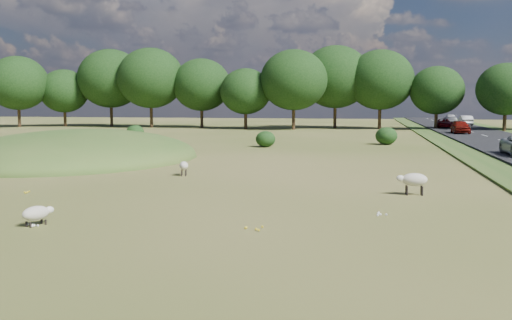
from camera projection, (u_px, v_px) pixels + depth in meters
The scene contains 12 objects.
ground at pixel (269, 151), 44.84m from camera, with size 160.00×160.00×0.00m, color #40551A.
mound at pixel (78, 159), 39.24m from camera, with size 16.00×20.00×4.00m, color #33561E.
road at pixel (508, 144), 50.89m from camera, with size 8.00×150.00×0.25m, color black.
treeline at pixel (303, 82), 78.97m from camera, with size 96.28×14.66×11.70m.
shrubs at pixel (266, 135), 52.85m from camera, with size 26.81×8.53×1.59m.
sheep_0 at pixel (37, 213), 18.23m from camera, with size 0.84×1.15×0.64m.
sheep_1 at pixel (414, 180), 24.07m from camera, with size 1.32×0.65×0.94m.
sheep_3 at pixel (184, 166), 30.30m from camera, with size 0.67×1.10×0.77m.
car_0 at pixel (460, 127), 64.60m from camera, with size 1.76×4.38×1.49m, color maroon.
car_3 at pixel (465, 121), 83.22m from camera, with size 1.59×4.55×1.50m, color silver.
car_4 at pixel (444, 123), 77.89m from camera, with size 2.03×4.40×1.22m, color maroon.
car_7 at pixel (450, 118), 98.00m from camera, with size 1.81×4.45×1.29m, color silver.
Camera 1 is at (7.31, -24.07, 4.01)m, focal length 40.00 mm.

